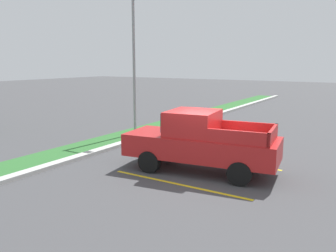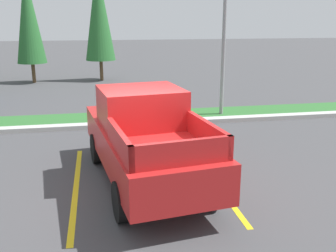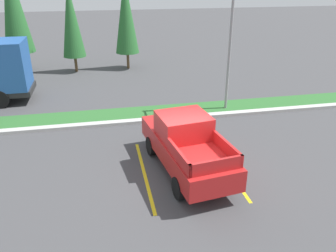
% 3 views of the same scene
% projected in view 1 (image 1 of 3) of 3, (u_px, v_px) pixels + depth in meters
% --- Properties ---
extents(ground_plane, '(120.00, 120.00, 0.00)m').
position_uv_depth(ground_plane, '(206.00, 174.00, 11.63)').
color(ground_plane, '#424244').
extents(parking_line_near, '(0.12, 4.80, 0.01)m').
position_uv_depth(parking_line_near, '(178.00, 184.00, 10.63)').
color(parking_line_near, yellow).
rests_on(parking_line_near, ground).
extents(parking_line_far, '(0.12, 4.80, 0.01)m').
position_uv_depth(parking_line_far, '(219.00, 160.00, 13.21)').
color(parking_line_far, yellow).
rests_on(parking_line_far, ground).
extents(curb_strip, '(56.00, 0.40, 0.15)m').
position_uv_depth(curb_strip, '(97.00, 151.00, 14.23)').
color(curb_strip, '#B2B2AD').
rests_on(curb_strip, ground).
extents(grass_median, '(56.00, 1.80, 0.06)m').
position_uv_depth(grass_median, '(78.00, 149.00, 14.81)').
color(grass_median, '#2D662D').
rests_on(grass_median, ground).
extents(pickup_truck_main, '(2.59, 5.43, 2.10)m').
position_uv_depth(pickup_truck_main, '(199.00, 142.00, 11.75)').
color(pickup_truck_main, black).
rests_on(pickup_truck_main, ground).
extents(street_light, '(0.24, 1.49, 6.84)m').
position_uv_depth(street_light, '(136.00, 57.00, 17.07)').
color(street_light, gray).
rests_on(street_light, ground).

